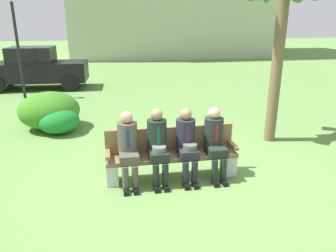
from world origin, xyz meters
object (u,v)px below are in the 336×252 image
Objects in this scene: seated_man_centerleft at (158,143)px; shrub_mid_lawn at (59,121)px; street_lamp at (16,37)px; seated_man_centerright at (187,141)px; seated_man_rightmost at (215,139)px; shrub_near_bench at (49,110)px; park_bench at (171,154)px; parked_car_near at (36,68)px; seated_man_leftmost at (128,145)px.

seated_man_centerleft is 1.27× the size of shrub_mid_lawn.
seated_man_centerright is at bearing -58.78° from street_lamp.
seated_man_rightmost is 4.76m from shrub_near_bench.
park_bench is at bearing -50.38° from shrub_mid_lawn.
seated_man_rightmost reaches higher than shrub_near_bench.
parked_car_near is at bearing 117.96° from seated_man_rightmost.
seated_man_centerleft is (-0.27, -0.14, 0.29)m from park_bench.
parked_car_near reaches higher than shrub_mid_lawn.
seated_man_leftmost is 0.83× the size of shrub_near_bench.
shrub_near_bench is (-2.33, 3.37, -0.24)m from seated_man_centerleft.
seated_man_centerleft is (0.51, -0.00, 0.01)m from seated_man_leftmost.
park_bench is 3.64m from shrub_mid_lawn.
seated_man_rightmost is at bearing -62.04° from parked_car_near.
shrub_near_bench reaches higher than park_bench.
seated_man_leftmost and seated_man_centerright have the same top height.
shrub_mid_lawn is at bearing 136.37° from seated_man_rightmost.
park_bench is at bearing 26.87° from seated_man_centerleft.
seated_man_leftmost reaches higher than seated_man_rightmost.
park_bench is at bearing -59.75° from street_lamp.
street_lamp is (-4.30, 7.09, 1.45)m from seated_man_centerright.
seated_man_centerleft is 8.17m from street_lamp.
parked_car_near is at bearing 112.46° from seated_man_centerleft.
seated_man_leftmost is 0.32× the size of parked_car_near.
parked_car_near is at bearing 114.27° from park_bench.
shrub_near_bench is at bearing 128.72° from park_bench.
parked_car_near is 2.14m from street_lamp.
seated_man_centerleft is 0.51m from seated_man_centerright.
seated_man_leftmost reaches higher than shrub_mid_lawn.
seated_man_centerright is 8.42m from street_lamp.
seated_man_centerleft reaches higher than seated_man_centerright.
seated_man_rightmost reaches higher than shrub_mid_lawn.
shrub_mid_lawn is at bearing 117.78° from seated_man_leftmost.
seated_man_leftmost is 1.00× the size of seated_man_centerright.
seated_man_rightmost is (1.03, 0.00, -0.01)m from seated_man_centerleft.
shrub_near_bench is (-2.84, 3.37, -0.23)m from seated_man_centerright.
seated_man_rightmost is at bearing -9.87° from park_bench.
seated_man_leftmost is 1.02m from seated_man_centerright.
shrub_mid_lawn is (-2.05, 2.94, -0.40)m from seated_man_centerleft.
parked_car_near is at bearing 103.52° from shrub_near_bench.
seated_man_centerleft reaches higher than shrub_near_bench.
seated_man_leftmost is at bearing -70.42° from parked_car_near.
seated_man_centerright reaches higher than shrub_near_bench.
seated_man_leftmost is 0.36× the size of street_lamp.
seated_man_leftmost is at bearing 179.67° from seated_man_centerright.
parked_car_near is (-3.11, 8.76, 0.12)m from seated_man_leftmost.
park_bench is 1.83× the size of seated_man_rightmost.
parked_car_near is at bearing 84.34° from street_lamp.
seated_man_centerleft is at bearing -153.13° from park_bench.
park_bench is 0.41m from seated_man_centerleft.
seated_man_centerright is 1.00× the size of seated_man_rightmost.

